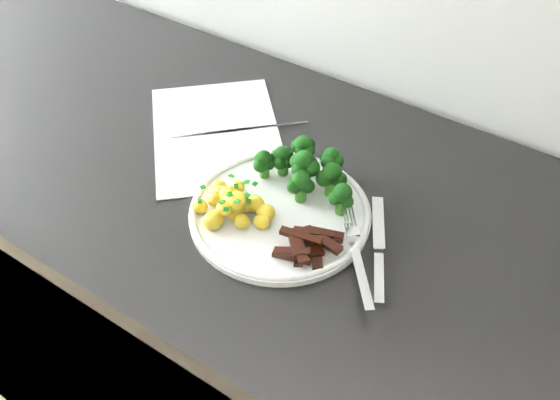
% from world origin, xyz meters
% --- Properties ---
extents(counter, '(2.33, 0.58, 0.87)m').
position_xyz_m(counter, '(-0.07, 1.68, 0.44)').
color(counter, black).
rests_on(counter, ground).
extents(recipe_paper, '(0.34, 0.34, 0.00)m').
position_xyz_m(recipe_paper, '(-0.15, 1.73, 0.87)').
color(recipe_paper, silver).
rests_on(recipe_paper, counter).
extents(plate, '(0.25, 0.25, 0.01)m').
position_xyz_m(plate, '(0.04, 1.64, 0.88)').
color(plate, white).
rests_on(plate, counter).
extents(broccoli, '(0.17, 0.10, 0.06)m').
position_xyz_m(broccoli, '(0.04, 1.70, 0.92)').
color(broccoli, '#2C671A').
rests_on(broccoli, plate).
extents(potatoes, '(0.11, 0.10, 0.04)m').
position_xyz_m(potatoes, '(-0.01, 1.60, 0.90)').
color(potatoes, gold).
rests_on(potatoes, plate).
extents(beef_strips, '(0.08, 0.09, 0.02)m').
position_xyz_m(beef_strips, '(0.11, 1.60, 0.89)').
color(beef_strips, black).
rests_on(beef_strips, plate).
extents(fork, '(0.12, 0.15, 0.02)m').
position_xyz_m(fork, '(0.17, 1.62, 0.89)').
color(fork, silver).
rests_on(fork, plate).
extents(knife, '(0.10, 0.17, 0.02)m').
position_xyz_m(knife, '(0.19, 1.64, 0.88)').
color(knife, silver).
rests_on(knife, plate).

